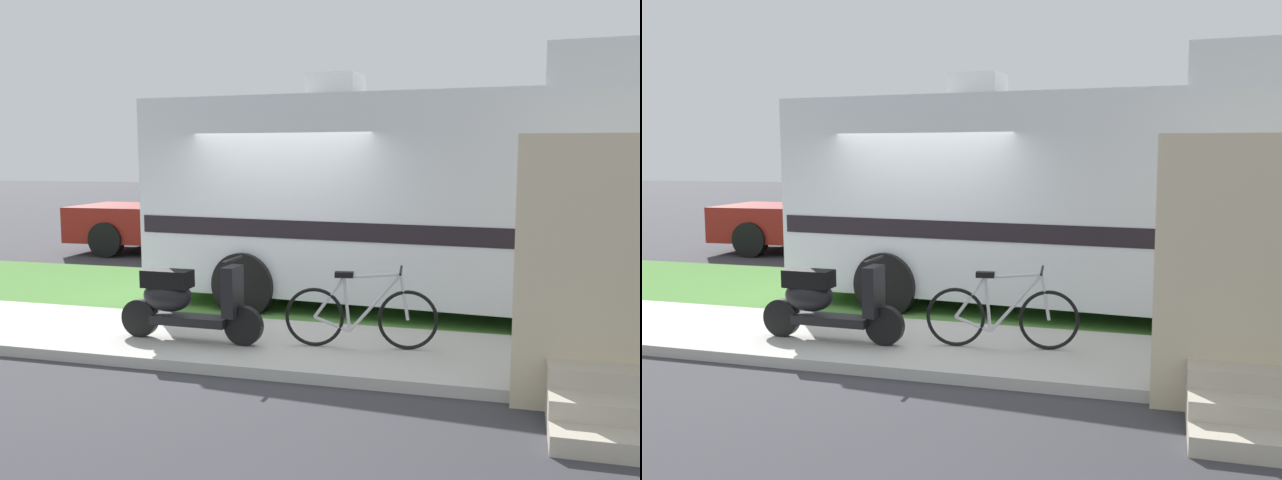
{
  "view_description": "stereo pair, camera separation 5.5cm",
  "coord_description": "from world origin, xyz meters",
  "views": [
    {
      "loc": [
        3.01,
        -8.51,
        2.24
      ],
      "look_at": [
        0.52,
        0.3,
        1.1
      ],
      "focal_mm": 39.4,
      "sensor_mm": 36.0,
      "label": 1
    },
    {
      "loc": [
        3.07,
        -8.49,
        2.24
      ],
      "look_at": [
        0.52,
        0.3,
        1.1
      ],
      "focal_mm": 39.4,
      "sensor_mm": 36.0,
      "label": 2
    }
  ],
  "objects": [
    {
      "name": "motorhome_rv",
      "position": [
        1.66,
        1.22,
        1.66
      ],
      "size": [
        7.44,
        3.01,
        3.49
      ],
      "color": "silver",
      "rests_on": "ground"
    },
    {
      "name": "bicycle",
      "position": [
        1.4,
        -1.2,
        0.49
      ],
      "size": [
        1.66,
        0.52,
        0.88
      ],
      "color": "black",
      "rests_on": "ground"
    },
    {
      "name": "grass_strip",
      "position": [
        0.0,
        1.5,
        0.04
      ],
      "size": [
        24.0,
        3.4,
        0.08
      ],
      "color": "#4C8438",
      "rests_on": "ground"
    },
    {
      "name": "ground_plane",
      "position": [
        0.0,
        0.0,
        0.0
      ],
      "size": [
        80.0,
        80.0,
        0.0
      ],
      "primitive_type": "plane",
      "color": "#38383D"
    },
    {
      "name": "sidewalk",
      "position": [
        0.0,
        -1.2,
        0.06
      ],
      "size": [
        24.0,
        2.0,
        0.12
      ],
      "color": "beige",
      "rests_on": "ground"
    },
    {
      "name": "porch_steps",
      "position": [
        4.0,
        -2.29,
        0.97
      ],
      "size": [
        2.0,
        1.26,
        2.4
      ],
      "color": "#BCB29E",
      "rests_on": "ground"
    },
    {
      "name": "scooter",
      "position": [
        -0.58,
        -1.44,
        0.58
      ],
      "size": [
        1.74,
        0.5,
        0.97
      ],
      "color": "black",
      "rests_on": "ground"
    },
    {
      "name": "pickup_truck_near",
      "position": [
        -3.53,
        5.7,
        0.98
      ],
      "size": [
        5.16,
        2.3,
        1.85
      ],
      "color": "maroon",
      "rests_on": "ground"
    }
  ]
}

